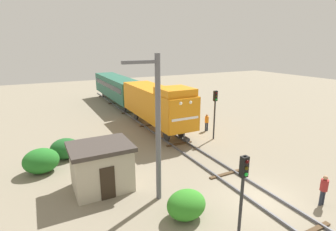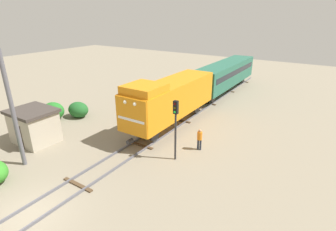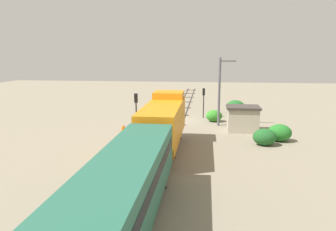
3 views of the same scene
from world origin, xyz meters
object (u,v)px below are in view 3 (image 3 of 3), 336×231
traffic_signal_near (204,97)px  traffic_signal_mid (136,107)px  worker_near_track (161,109)px  worker_by_signal (123,132)px  locomotive (164,120)px  catenary_mast (220,90)px  passenger_car_leading (125,185)px  relay_hut (243,118)px

traffic_signal_near → traffic_signal_mid: 12.50m
worker_near_track → worker_by_signal: bearing=6.8°
traffic_signal_mid → locomotive: bearing=125.8°
worker_by_signal → catenary_mast: catenary_mast is taller
traffic_signal_near → catenary_mast: bearing=112.9°
passenger_car_leading → traffic_signal_near: 28.84m
locomotive → worker_by_signal: 5.20m
traffic_signal_mid → relay_hut: traffic_signal_mid is taller
traffic_signal_near → catenary_mast: (-1.86, 4.41, 1.47)m
worker_near_track → worker_by_signal: size_ratio=1.00×
passenger_car_leading → traffic_signal_mid: 18.37m
locomotive → traffic_signal_near: (-3.20, -15.33, -0.07)m
traffic_signal_near → traffic_signal_mid: bearing=58.1°
traffic_signal_near → relay_hut: bearing=121.9°
worker_near_track → worker_by_signal: 13.10m
traffic_signal_near → worker_by_signal: 14.91m
worker_near_track → catenary_mast: bearing=73.3°
traffic_signal_near → catenary_mast: size_ratio=0.49×
locomotive → worker_near_track: size_ratio=6.82×
locomotive → catenary_mast: size_ratio=1.48×
traffic_signal_near → worker_near_track: 5.86m
traffic_signal_near → passenger_car_leading: bearing=83.6°
passenger_car_leading → worker_near_track: size_ratio=8.24×
relay_hut → passenger_car_leading: bearing=71.0°
locomotive → worker_by_signal: (4.20, -2.50, -1.78)m
traffic_signal_near → worker_by_signal: size_ratio=2.28×
traffic_signal_mid → relay_hut: bearing=-161.2°
locomotive → catenary_mast: 12.11m
passenger_car_leading → catenary_mast: 24.83m
locomotive → worker_by_signal: bearing=-30.7°
worker_by_signal → catenary_mast: (-9.26, -8.42, 3.17)m
catenary_mast → relay_hut: 4.46m
worker_near_track → traffic_signal_mid: bearing=9.4°
traffic_signal_mid → worker_by_signal: 3.12m
passenger_car_leading → worker_by_signal: passenger_car_leading is taller
locomotive → worker_near_track: (2.40, -15.47, -1.78)m
traffic_signal_mid → worker_near_track: 11.00m
catenary_mast → traffic_signal_near: bearing=-67.1°
passenger_car_leading → catenary_mast: bearing=-101.8°
traffic_signal_near → relay_hut: 8.24m
worker_near_track → traffic_signal_near: bearing=103.3°
traffic_signal_mid → worker_by_signal: bearing=70.1°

